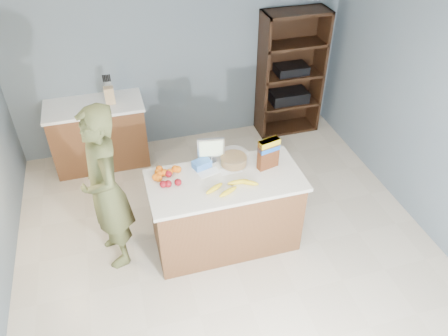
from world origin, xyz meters
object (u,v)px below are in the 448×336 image
object	(u,v)px
counter_peninsula	(225,214)
cereal_box	(269,152)
shelving_unit	(289,75)
person	(105,190)
tv	(211,149)

from	to	relation	value
counter_peninsula	cereal_box	world-z (taller)	cereal_box
counter_peninsula	shelving_unit	size ratio (longest dim) A/B	0.87
shelving_unit	person	bearing A→B (deg)	-144.97
counter_peninsula	tv	bearing A→B (deg)	100.66
person	cereal_box	size ratio (longest dim) A/B	5.45
shelving_unit	person	xyz separation A→B (m)	(-2.71, -1.90, 0.04)
counter_peninsula	tv	xyz separation A→B (m)	(-0.06, 0.32, 0.64)
tv	cereal_box	size ratio (longest dim) A/B	0.85
person	cereal_box	distance (m)	1.65
counter_peninsula	person	size ratio (longest dim) A/B	0.86
counter_peninsula	person	world-z (taller)	person
shelving_unit	cereal_box	bearing A→B (deg)	-118.56
counter_peninsula	cereal_box	size ratio (longest dim) A/B	4.70
person	tv	bearing A→B (deg)	86.30
shelving_unit	person	size ratio (longest dim) A/B	0.99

